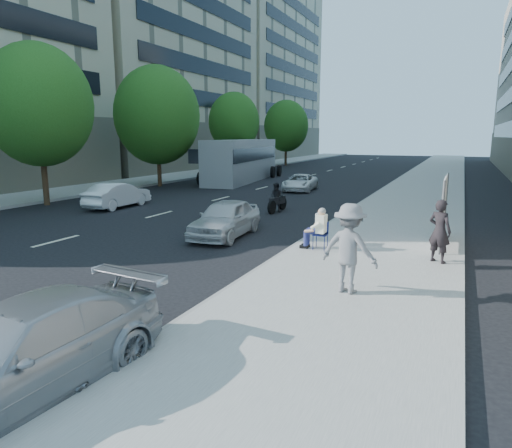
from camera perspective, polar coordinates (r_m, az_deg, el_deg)
The scene contains 19 objects.
ground at distance 11.73m, azimuth -9.24°, elevation -7.12°, with size 160.00×160.00×0.00m, color black.
near_sidewalk at distance 29.57m, azimuth 19.76°, elevation 3.46°, with size 5.00×120.00×0.15m, color gray.
far_sidewalk at distance 37.37m, azimuth -13.91°, elevation 5.23°, with size 4.50×120.00×0.15m, color gray.
far_bldg_mid at distance 57.99m, azimuth -16.77°, elevation 23.89°, with size 22.00×26.00×34.00m, color beige.
far_bldg_north at distance 80.62m, azimuth -2.86°, elevation 18.37°, with size 22.00×28.00×28.00m, color beige.
tree_far_b at distance 26.41m, azimuth -25.55°, elevation 13.23°, with size 5.40×5.40×8.24m.
tree_far_c at distance 33.80m, azimuth -12.25°, elevation 13.12°, with size 6.00×6.00×8.47m.
tree_far_d at distance 44.05m, azimuth -2.76°, elevation 12.62°, with size 4.80×4.80×7.65m.
tree_far_e at distance 56.88m, azimuth 3.78°, elevation 12.13°, with size 5.40×5.40×7.89m.
seated_protester at distance 14.21m, azimuth 7.69°, elevation -0.25°, with size 0.83×1.12×1.31m.
jogger at distance 10.34m, azimuth 11.58°, elevation -3.01°, with size 1.30×0.75×2.01m, color slate.
pedestrian_woman at distance 13.54m, azimuth 21.98°, elevation -0.83°, with size 0.64×0.42×1.77m, color black.
protest_banner at distance 15.85m, azimuth 22.42°, elevation 2.12°, with size 0.08×3.06×2.20m.
parked_sedan at distance 7.38m, azimuth -27.27°, elevation -13.94°, with size 1.84×4.54×1.32m, color #A2A5A9.
white_sedan_near at distance 16.56m, azimuth -3.85°, elevation 0.71°, with size 1.58×3.94×1.34m, color silver.
white_sedan_mid at distance 24.36m, azimuth -16.91°, elevation 3.48°, with size 1.35×3.86×1.27m, color white.
white_sedan_far at distance 30.66m, azimuth 5.54°, elevation 5.18°, with size 1.81×3.93×1.09m, color white.
motorcycle at distance 21.89m, azimuth 2.62°, elevation 3.15°, with size 0.75×2.05×1.42m.
bus at distance 37.30m, azimuth -1.71°, elevation 7.93°, with size 4.18×12.33×3.30m.
Camera 1 is at (6.22, -9.27, 3.62)m, focal length 32.00 mm.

